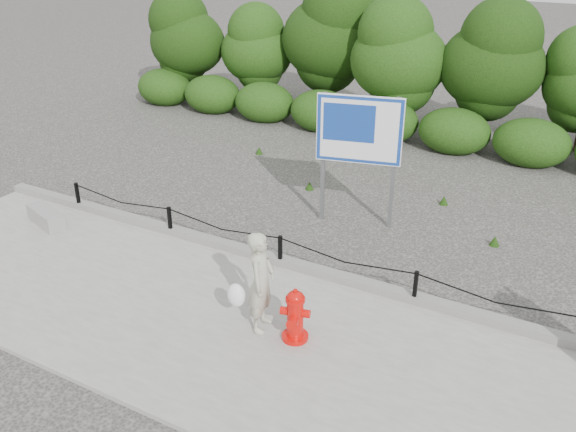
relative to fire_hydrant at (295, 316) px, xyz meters
The scene contains 9 objects.
ground 2.21m from the fire_hydrant, 125.38° to the left, with size 90.00×90.00×0.00m, color #2D2B28.
sidewalk 1.35m from the fire_hydrant, 169.12° to the right, with size 14.00×4.00×0.08m, color gray.
curb 2.23m from the fire_hydrant, 124.62° to the left, with size 14.00×0.22×0.14m, color slate.
chain_barrier 2.16m from the fire_hydrant, 125.38° to the left, with size 10.06×0.06×0.60m.
treeline 10.86m from the fire_hydrant, 92.09° to the left, with size 20.04×3.65×4.60m.
fire_hydrant is the anchor object (origin of this frame).
pedestrian 0.71m from the fire_hydrant, behind, with size 0.75×0.66×1.62m.
concrete_block 6.33m from the fire_hydrant, behind, with size 1.03×0.36×0.33m, color gray.
advertising_sign 4.44m from the fire_hydrant, 101.23° to the left, with size 1.66×0.50×2.71m.
Camera 1 is at (4.73, -8.26, 5.70)m, focal length 38.00 mm.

